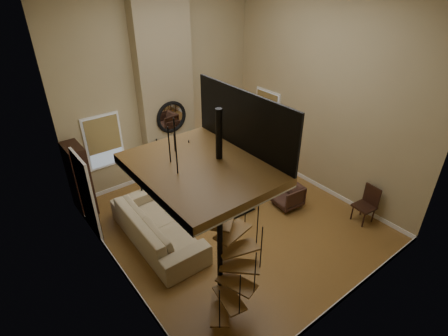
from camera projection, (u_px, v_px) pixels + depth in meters
ground at (233, 221)px, 9.09m from camera, size 6.00×6.50×0.01m
back_wall at (162, 86)px, 9.91m from camera, size 6.00×0.02×5.50m
front_wall at (368, 187)px, 5.48m from camera, size 6.00×0.02×5.50m
left_wall at (102, 164)px, 6.11m from camera, size 0.02×6.50×5.50m
right_wall at (323, 95)px, 9.28m from camera, size 0.02×6.50×5.50m
baseboard_back at (170, 169)px, 11.26m from camera, size 6.00×0.02×0.12m
baseboard_front at (339, 302)px, 6.85m from camera, size 6.00×0.02×0.12m
baseboard_left at (124, 274)px, 7.47m from camera, size 0.02×6.50×0.12m
baseboard_right at (310, 181)px, 10.64m from camera, size 0.02×6.50×0.12m
chimney_breast at (165, 88)px, 9.78m from camera, size 1.60×0.38×5.50m
hearth at (181, 179)px, 10.83m from camera, size 1.50×0.60×0.04m
firebox at (175, 160)px, 10.76m from camera, size 0.95×0.02×0.72m
mantel at (175, 143)px, 10.40m from camera, size 1.70×0.18×0.06m
mirror_frame at (172, 117)px, 10.03m from camera, size 0.94×0.10×0.94m
mirror_disc at (171, 117)px, 10.04m from camera, size 0.80×0.01×0.80m
vase_left at (157, 143)px, 10.06m from camera, size 0.24×0.24×0.25m
vase_right at (191, 133)px, 10.67m from camera, size 0.20×0.20×0.21m
window_back at (104, 141)px, 9.45m from camera, size 1.02×0.06×1.52m
window_right at (267, 113)px, 11.20m from camera, size 0.06×1.02×1.52m
entry_door at (87, 196)px, 8.22m from camera, size 0.10×1.05×2.16m
loft at (206, 163)px, 5.14m from camera, size 1.70×2.20×1.09m
spiral_stair at (220, 232)px, 6.02m from camera, size 1.47×1.47×4.06m
hutch at (80, 179)px, 9.05m from camera, size 0.40×0.86×1.92m
sofa at (156, 226)px, 8.29m from camera, size 1.19×2.93×0.85m
armchair_near at (255, 178)px, 10.24m from camera, size 0.86×0.84×0.69m
armchair_far at (289, 195)px, 9.50m from camera, size 0.77×0.75×0.64m
coffee_table at (232, 204)px, 9.24m from camera, size 1.29×0.70×0.46m
bowl at (231, 196)px, 9.17m from camera, size 0.36×0.36×0.09m
book at (246, 196)px, 9.23m from camera, size 0.23×0.29×0.03m
floor_lamp at (138, 162)px, 8.86m from camera, size 0.43×0.43×1.75m
accent_lamp at (208, 153)px, 11.78m from camera, size 0.13×0.13×0.47m
side_chair at (367, 203)px, 8.88m from camera, size 0.52×0.52×0.99m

